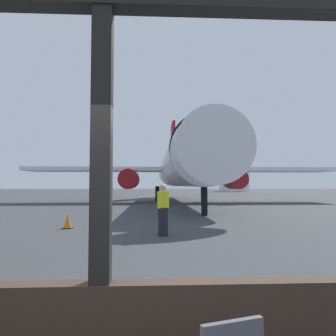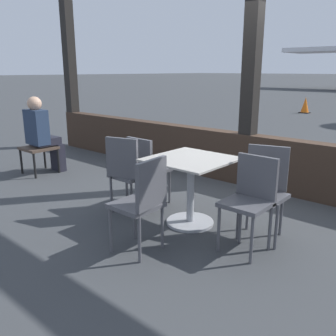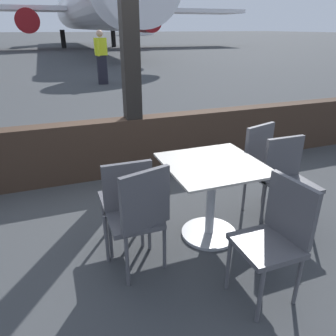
{
  "view_description": "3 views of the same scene",
  "coord_description": "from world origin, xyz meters",
  "px_view_note": "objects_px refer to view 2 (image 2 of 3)",
  "views": [
    {
      "loc": [
        0.51,
        -3.22,
        1.71
      ],
      "look_at": [
        1.4,
        14.73,
        2.69
      ],
      "focal_mm": 34.01,
      "sensor_mm": 36.0,
      "label": 1
    },
    {
      "loc": [
        2.53,
        -4.63,
        1.64
      ],
      "look_at": [
        -0.09,
        -1.64,
        0.56
      ],
      "focal_mm": 38.69,
      "sensor_mm": 36.0,
      "label": 2
    },
    {
      "loc": [
        -0.98,
        -3.94,
        1.82
      ],
      "look_at": [
        -0.12,
        -1.61,
        0.72
      ],
      "focal_mm": 34.31,
      "sensor_mm": 36.0,
      "label": 3
    }
  ],
  "objects_px": {
    "cafe_chair_window_right": "(143,198)",
    "lounge_bench": "(39,150)",
    "cafe_chair_side_extra": "(127,169)",
    "cafe_chair_window_left": "(251,195)",
    "seated_passenger": "(42,132)",
    "traffic_cone": "(305,106)",
    "cafe_chair_aisle_right": "(146,165)",
    "cafe_chair_aisle_left": "(265,185)",
    "dining_table": "(191,185)"
  },
  "relations": [
    {
      "from": "traffic_cone",
      "to": "dining_table",
      "type": "bearing_deg",
      "value": -74.68
    },
    {
      "from": "dining_table",
      "to": "lounge_bench",
      "type": "distance_m",
      "value": 3.08
    },
    {
      "from": "cafe_chair_aisle_right",
      "to": "lounge_bench",
      "type": "xyz_separation_m",
      "value": [
        -2.32,
        -0.11,
        -0.13
      ]
    },
    {
      "from": "dining_table",
      "to": "lounge_bench",
      "type": "relative_size",
      "value": 1.71
    },
    {
      "from": "dining_table",
      "to": "cafe_chair_window_left",
      "type": "distance_m",
      "value": 0.77
    },
    {
      "from": "traffic_cone",
      "to": "cafe_chair_aisle_left",
      "type": "bearing_deg",
      "value": -70.89
    },
    {
      "from": "cafe_chair_window_right",
      "to": "cafe_chair_aisle_right",
      "type": "distance_m",
      "value": 1.22
    },
    {
      "from": "dining_table",
      "to": "cafe_chair_window_right",
      "type": "bearing_deg",
      "value": -84.1
    },
    {
      "from": "dining_table",
      "to": "seated_passenger",
      "type": "relative_size",
      "value": 0.66
    },
    {
      "from": "cafe_chair_window_left",
      "to": "cafe_chair_side_extra",
      "type": "xyz_separation_m",
      "value": [
        -1.5,
        -0.16,
        0.0
      ]
    },
    {
      "from": "dining_table",
      "to": "cafe_chair_window_right",
      "type": "distance_m",
      "value": 0.81
    },
    {
      "from": "cafe_chair_side_extra",
      "to": "seated_passenger",
      "type": "relative_size",
      "value": 0.74
    },
    {
      "from": "cafe_chair_window_right",
      "to": "cafe_chair_side_extra",
      "type": "relative_size",
      "value": 0.98
    },
    {
      "from": "lounge_bench",
      "to": "seated_passenger",
      "type": "distance_m",
      "value": 0.3
    },
    {
      "from": "cafe_chair_window_right",
      "to": "cafe_chair_side_extra",
      "type": "xyz_separation_m",
      "value": [
        -0.82,
        0.55,
        0.0
      ]
    },
    {
      "from": "cafe_chair_window_left",
      "to": "cafe_chair_window_right",
      "type": "height_order",
      "value": "cafe_chair_window_right"
    },
    {
      "from": "cafe_chair_aisle_left",
      "to": "seated_passenger",
      "type": "bearing_deg",
      "value": -177.0
    },
    {
      "from": "cafe_chair_window_right",
      "to": "lounge_bench",
      "type": "xyz_separation_m",
      "value": [
        -3.16,
        0.78,
        -0.15
      ]
    },
    {
      "from": "lounge_bench",
      "to": "cafe_chair_aisle_right",
      "type": "bearing_deg",
      "value": 2.64
    },
    {
      "from": "cafe_chair_side_extra",
      "to": "traffic_cone",
      "type": "height_order",
      "value": "cafe_chair_side_extra"
    },
    {
      "from": "cafe_chair_aisle_right",
      "to": "lounge_bench",
      "type": "distance_m",
      "value": 2.33
    },
    {
      "from": "cafe_chair_aisle_right",
      "to": "cafe_chair_side_extra",
      "type": "xyz_separation_m",
      "value": [
        0.02,
        -0.33,
        0.02
      ]
    },
    {
      "from": "cafe_chair_window_left",
      "to": "cafe_chair_window_right",
      "type": "bearing_deg",
      "value": -133.45
    },
    {
      "from": "cafe_chair_window_left",
      "to": "seated_passenger",
      "type": "distance_m",
      "value": 3.83
    },
    {
      "from": "cafe_chair_aisle_right",
      "to": "dining_table",
      "type": "bearing_deg",
      "value": -6.32
    },
    {
      "from": "cafe_chair_window_left",
      "to": "seated_passenger",
      "type": "height_order",
      "value": "seated_passenger"
    },
    {
      "from": "dining_table",
      "to": "traffic_cone",
      "type": "height_order",
      "value": "dining_table"
    },
    {
      "from": "cafe_chair_window_right",
      "to": "traffic_cone",
      "type": "distance_m",
      "value": 12.53
    },
    {
      "from": "cafe_chair_side_extra",
      "to": "traffic_cone",
      "type": "xyz_separation_m",
      "value": [
        -2.36,
        11.57,
        -0.25
      ]
    },
    {
      "from": "cafe_chair_side_extra",
      "to": "lounge_bench",
      "type": "bearing_deg",
      "value": 174.54
    },
    {
      "from": "cafe_chair_window_right",
      "to": "cafe_chair_aisle_right",
      "type": "bearing_deg",
      "value": 133.64
    },
    {
      "from": "dining_table",
      "to": "lounge_bench",
      "type": "bearing_deg",
      "value": -179.58
    },
    {
      "from": "cafe_chair_aisle_right",
      "to": "cafe_chair_aisle_left",
      "type": "bearing_deg",
      "value": 6.16
    },
    {
      "from": "dining_table",
      "to": "cafe_chair_window_left",
      "type": "relative_size",
      "value": 0.93
    },
    {
      "from": "cafe_chair_aisle_right",
      "to": "traffic_cone",
      "type": "bearing_deg",
      "value": 101.76
    },
    {
      "from": "seated_passenger",
      "to": "cafe_chair_aisle_left",
      "type": "bearing_deg",
      "value": 3.0
    },
    {
      "from": "cafe_chair_window_right",
      "to": "seated_passenger",
      "type": "bearing_deg",
      "value": 164.91
    },
    {
      "from": "cafe_chair_aisle_left",
      "to": "lounge_bench",
      "type": "height_order",
      "value": "cafe_chair_aisle_left"
    },
    {
      "from": "cafe_chair_window_left",
      "to": "seated_passenger",
      "type": "xyz_separation_m",
      "value": [
        -3.83,
        0.13,
        0.14
      ]
    },
    {
      "from": "cafe_chair_aisle_left",
      "to": "traffic_cone",
      "type": "distance_m",
      "value": 11.72
    },
    {
      "from": "traffic_cone",
      "to": "cafe_chair_side_extra",
      "type": "bearing_deg",
      "value": -78.45
    },
    {
      "from": "cafe_chair_side_extra",
      "to": "seated_passenger",
      "type": "distance_m",
      "value": 2.35
    },
    {
      "from": "seated_passenger",
      "to": "cafe_chair_side_extra",
      "type": "bearing_deg",
      "value": -7.2
    },
    {
      "from": "cafe_chair_window_right",
      "to": "cafe_chair_aisle_right",
      "type": "relative_size",
      "value": 1.05
    },
    {
      "from": "cafe_chair_window_left",
      "to": "cafe_chair_window_right",
      "type": "xyz_separation_m",
      "value": [
        -0.68,
        -0.72,
        -0.0
      ]
    },
    {
      "from": "cafe_chair_window_right",
      "to": "lounge_bench",
      "type": "bearing_deg",
      "value": 166.18
    },
    {
      "from": "cafe_chair_aisle_right",
      "to": "lounge_bench",
      "type": "bearing_deg",
      "value": -177.36
    },
    {
      "from": "cafe_chair_side_extra",
      "to": "seated_passenger",
      "type": "height_order",
      "value": "seated_passenger"
    },
    {
      "from": "cafe_chair_window_left",
      "to": "cafe_chair_aisle_right",
      "type": "xyz_separation_m",
      "value": [
        -1.52,
        0.17,
        -0.02
      ]
    },
    {
      "from": "lounge_bench",
      "to": "seated_passenger",
      "type": "relative_size",
      "value": 0.39
    }
  ]
}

